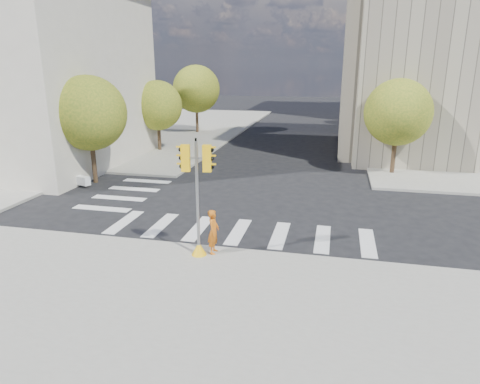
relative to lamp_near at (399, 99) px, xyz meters
name	(u,v)px	position (x,y,z in m)	size (l,w,h in m)	color
ground	(250,217)	(-8.00, -14.00, -4.58)	(160.00, 160.00, 0.00)	black
sidewalk_near	(157,369)	(-8.00, -25.00, -4.50)	(30.00, 14.00, 0.15)	gray
sidewalk_far_left	(124,127)	(-28.00, 12.00, -4.50)	(28.00, 40.00, 0.15)	gray
tree_lw_near	(89,113)	(-18.50, -10.00, -0.38)	(4.40, 4.40, 6.41)	#382616
tree_lw_mid	(157,106)	(-18.50, 0.00, -0.82)	(4.00, 4.00, 5.77)	#382616
tree_lw_far	(196,89)	(-18.50, 10.00, -0.04)	(4.80, 4.80, 6.95)	#382616
tree_re_near	(398,112)	(-0.50, -4.00, -0.53)	(4.20, 4.20, 6.16)	#382616
tree_re_mid	(381,95)	(-0.50, 8.00, -0.23)	(4.60, 4.60, 6.66)	#382616
tree_re_far	(372,92)	(-0.50, 20.00, -0.71)	(4.00, 4.00, 5.88)	#382616
lamp_near	(399,99)	(0.00, 0.00, 0.00)	(0.35, 0.18, 8.11)	black
lamp_far	(382,89)	(0.00, 14.00, 0.00)	(0.35, 0.18, 8.11)	black
traffic_signal	(198,208)	(-8.94, -18.89, -2.58)	(1.08, 0.56, 4.38)	yellow
photographer	(213,232)	(-8.45, -18.60, -3.58)	(0.62, 0.41, 1.70)	#C25E12
planter_wall	(57,175)	(-21.00, -10.26, -4.18)	(6.00, 0.40, 0.50)	white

